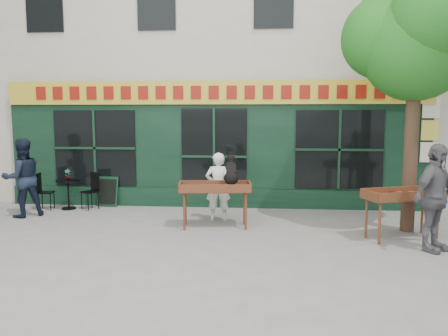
% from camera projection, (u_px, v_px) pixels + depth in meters
% --- Properties ---
extents(ground, '(80.00, 80.00, 0.00)m').
position_uv_depth(ground, '(202.00, 230.00, 9.26)').
color(ground, slate).
rests_on(ground, ground).
extents(building, '(14.00, 7.26, 10.00)m').
position_uv_depth(building, '(226.00, 38.00, 14.57)').
color(building, beige).
rests_on(building, ground).
extents(street_tree, '(3.05, 2.90, 5.60)m').
position_uv_depth(street_tree, '(418.00, 31.00, 8.75)').
color(street_tree, '#382619').
rests_on(street_tree, ground).
extents(book_cart_center, '(1.56, 0.79, 0.99)m').
position_uv_depth(book_cart_center, '(215.00, 190.00, 9.38)').
color(book_cart_center, brown).
rests_on(book_cart_center, ground).
extents(dog, '(0.41, 0.63, 0.60)m').
position_uv_depth(dog, '(231.00, 169.00, 9.25)').
color(dog, black).
rests_on(dog, book_cart_center).
extents(woman, '(0.61, 0.44, 1.58)m').
position_uv_depth(woman, '(218.00, 187.00, 10.03)').
color(woman, white).
rests_on(woman, ground).
extents(book_cart_right, '(1.62, 1.09, 0.99)m').
position_uv_depth(book_cart_right, '(403.00, 198.00, 8.52)').
color(book_cart_right, brown).
rests_on(book_cart_right, ground).
extents(man_right, '(1.17, 1.09, 1.93)m').
position_uv_depth(man_right, '(434.00, 198.00, 7.73)').
color(man_right, '#57575C').
rests_on(man_right, ground).
extents(bistro_table, '(0.60, 0.60, 0.76)m').
position_uv_depth(bistro_table, '(68.00, 188.00, 11.25)').
color(bistro_table, black).
rests_on(bistro_table, ground).
extents(bistro_chair_left, '(0.42, 0.42, 0.95)m').
position_uv_depth(bistro_chair_left, '(42.00, 188.00, 11.19)').
color(bistro_chair_left, black).
rests_on(bistro_chair_left, ground).
extents(bistro_chair_right, '(0.50, 0.51, 0.95)m').
position_uv_depth(bistro_chair_right, '(93.00, 187.00, 11.32)').
color(bistro_chair_right, black).
rests_on(bistro_chair_right, ground).
extents(potted_plant, '(0.18, 0.15, 0.28)m').
position_uv_depth(potted_plant, '(68.00, 175.00, 11.21)').
color(potted_plant, gray).
rests_on(potted_plant, bistro_table).
extents(man_left, '(1.15, 1.15, 1.88)m').
position_uv_depth(man_left, '(22.00, 178.00, 10.37)').
color(man_left, black).
rests_on(man_left, ground).
extents(chalkboard, '(0.57, 0.24, 0.79)m').
position_uv_depth(chalkboard, '(108.00, 191.00, 11.62)').
color(chalkboard, black).
rests_on(chalkboard, ground).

